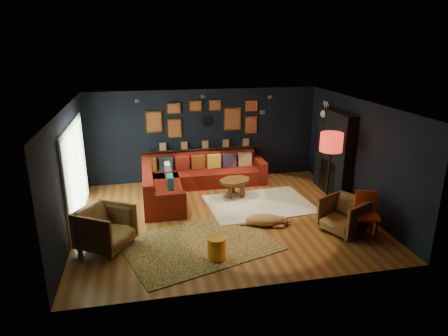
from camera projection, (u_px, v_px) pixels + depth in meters
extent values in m
plane|color=#985829|center=(224.00, 217.00, 9.21)|extent=(6.50, 6.50, 0.00)
plane|color=black|center=(205.00, 135.00, 11.37)|extent=(6.50, 0.00, 6.50)
plane|color=black|center=(260.00, 215.00, 6.25)|extent=(6.50, 0.00, 6.50)
plane|color=black|center=(69.00, 173.00, 8.18)|extent=(0.00, 5.50, 5.50)
plane|color=black|center=(358.00, 155.00, 9.43)|extent=(0.00, 5.50, 5.50)
plane|color=silver|center=(224.00, 105.00, 8.40)|extent=(6.50, 6.50, 0.00)
cube|color=maroon|center=(201.00, 177.00, 11.20)|extent=(3.20, 0.95, 0.42)
cube|color=maroon|center=(199.00, 160.00, 11.40)|extent=(3.20, 0.24, 0.46)
cube|color=maroon|center=(259.00, 170.00, 11.49)|extent=(0.22, 0.95, 0.64)
cube|color=maroon|center=(163.00, 195.00, 9.96)|extent=(0.95, 2.20, 0.42)
cube|color=maroon|center=(147.00, 180.00, 9.76)|extent=(0.24, 2.20, 0.46)
cube|color=maroon|center=(165.00, 207.00, 9.00)|extent=(0.95, 0.22, 0.64)
cube|color=#C7762A|center=(149.00, 165.00, 10.94)|extent=(0.38, 0.14, 0.38)
cube|color=#233F51|center=(166.00, 164.00, 11.03)|extent=(0.38, 0.14, 0.38)
cube|color=maroon|center=(182.00, 163.00, 11.12)|extent=(0.38, 0.14, 0.38)
cube|color=brown|center=(198.00, 162.00, 11.20)|extent=(0.38, 0.14, 0.38)
cube|color=yellow|center=(214.00, 161.00, 11.29)|extent=(0.38, 0.14, 0.38)
cube|color=#3E3355|center=(229.00, 160.00, 11.38)|extent=(0.38, 0.14, 0.38)
cube|color=tan|center=(245.00, 159.00, 11.46)|extent=(0.38, 0.14, 0.38)
cube|color=beige|center=(167.00, 170.00, 10.52)|extent=(0.14, 0.38, 0.38)
cube|color=#512556|center=(169.00, 176.00, 10.05)|extent=(0.14, 0.38, 0.38)
cube|color=#1B6D6B|center=(170.00, 183.00, 9.59)|extent=(0.14, 0.38, 0.38)
cube|color=black|center=(205.00, 149.00, 11.42)|extent=(3.20, 0.12, 0.04)
cube|color=gold|center=(154.00, 122.00, 10.93)|extent=(0.45, 0.03, 0.60)
cube|color=#AC4F31|center=(154.00, 122.00, 10.91)|extent=(0.38, 0.01, 0.51)
cube|color=gold|center=(174.00, 128.00, 11.10)|extent=(0.40, 0.03, 0.55)
cube|color=#AC4F31|center=(175.00, 128.00, 11.08)|extent=(0.34, 0.01, 0.47)
cube|color=gold|center=(174.00, 109.00, 10.93)|extent=(0.38, 0.03, 0.30)
cube|color=#AC4F31|center=(174.00, 109.00, 10.91)|extent=(0.32, 0.01, 0.25)
cube|color=gold|center=(232.00, 119.00, 11.35)|extent=(0.50, 0.03, 0.65)
cube|color=#AC4F31|center=(232.00, 119.00, 11.34)|extent=(0.42, 0.01, 0.55)
cube|color=gold|center=(251.00, 125.00, 11.52)|extent=(0.35, 0.03, 0.50)
cube|color=#AC4F31|center=(251.00, 125.00, 11.50)|extent=(0.30, 0.01, 0.42)
cube|color=gold|center=(251.00, 106.00, 11.35)|extent=(0.35, 0.03, 0.30)
cube|color=#AC4F31|center=(251.00, 106.00, 11.33)|extent=(0.30, 0.01, 0.25)
cube|color=gold|center=(195.00, 106.00, 11.03)|extent=(0.35, 0.03, 0.30)
cube|color=#AC4F31|center=(195.00, 106.00, 11.01)|extent=(0.30, 0.01, 0.25)
cube|color=gold|center=(215.00, 105.00, 11.13)|extent=(0.35, 0.03, 0.30)
cube|color=#AC4F31|center=(215.00, 105.00, 11.11)|extent=(0.30, 0.01, 0.25)
cylinder|color=silver|center=(208.00, 122.00, 11.23)|extent=(0.28, 0.03, 0.28)
cone|color=gold|center=(216.00, 121.00, 11.28)|extent=(0.03, 0.16, 0.03)
cone|color=gold|center=(215.00, 118.00, 11.25)|extent=(0.04, 0.16, 0.04)
cone|color=gold|center=(213.00, 116.00, 11.21)|extent=(0.04, 0.16, 0.04)
cone|color=gold|center=(211.00, 114.00, 11.19)|extent=(0.04, 0.16, 0.04)
cone|color=gold|center=(208.00, 114.00, 11.16)|extent=(0.03, 0.16, 0.03)
cone|color=gold|center=(205.00, 114.00, 11.15)|extent=(0.04, 0.16, 0.04)
cone|color=gold|center=(203.00, 116.00, 11.15)|extent=(0.04, 0.16, 0.04)
cone|color=gold|center=(201.00, 119.00, 11.17)|extent=(0.04, 0.16, 0.04)
cone|color=gold|center=(200.00, 122.00, 11.19)|extent=(0.03, 0.16, 0.03)
cone|color=gold|center=(201.00, 125.00, 11.22)|extent=(0.04, 0.16, 0.04)
cone|color=gold|center=(203.00, 127.00, 11.25)|extent=(0.04, 0.16, 0.04)
cone|color=gold|center=(205.00, 129.00, 11.28)|extent=(0.04, 0.16, 0.04)
cone|color=gold|center=(208.00, 129.00, 11.30)|extent=(0.03, 0.16, 0.03)
cone|color=gold|center=(211.00, 128.00, 11.31)|extent=(0.04, 0.16, 0.04)
cone|color=gold|center=(214.00, 127.00, 11.31)|extent=(0.04, 0.16, 0.04)
cone|color=gold|center=(215.00, 124.00, 11.30)|extent=(0.04, 0.16, 0.04)
cube|color=black|center=(334.00, 153.00, 10.30)|extent=(0.30, 1.60, 2.20)
cube|color=black|center=(330.00, 177.00, 10.49)|extent=(0.20, 0.80, 0.90)
cone|color=white|center=(332.00, 113.00, 10.49)|extent=(0.35, 0.28, 0.28)
sphere|color=white|center=(324.00, 114.00, 10.45)|extent=(0.20, 0.20, 0.20)
cylinder|color=white|center=(326.00, 108.00, 10.34)|extent=(0.02, 0.10, 0.28)
cylinder|color=white|center=(324.00, 107.00, 10.45)|extent=(0.02, 0.10, 0.28)
cube|color=white|center=(76.00, 173.00, 8.81)|extent=(0.04, 2.80, 2.20)
cube|color=#BDE0AB|center=(77.00, 173.00, 8.81)|extent=(0.01, 2.60, 2.00)
cube|color=white|center=(77.00, 173.00, 8.81)|extent=(0.02, 0.06, 2.00)
cylinder|color=black|center=(137.00, 101.00, 9.19)|extent=(0.10, 0.10, 0.06)
cylinder|color=black|center=(203.00, 97.00, 9.87)|extent=(0.10, 0.10, 0.06)
cylinder|color=black|center=(270.00, 97.00, 9.80)|extent=(0.10, 0.10, 0.06)
cylinder|color=black|center=(262.00, 112.00, 7.79)|extent=(0.10, 0.10, 0.06)
cube|color=white|center=(259.00, 204.00, 9.89)|extent=(2.64, 2.01, 0.03)
cube|color=tan|center=(200.00, 244.00, 7.99)|extent=(3.37, 2.83, 0.02)
cylinder|color=brown|center=(230.00, 192.00, 10.16)|extent=(0.11, 0.11, 0.35)
cylinder|color=brown|center=(242.00, 191.00, 10.22)|extent=(0.11, 0.11, 0.35)
cylinder|color=brown|center=(233.00, 186.00, 10.55)|extent=(0.11, 0.11, 0.35)
cylinder|color=#A21B1D|center=(167.00, 196.00, 9.90)|extent=(0.52, 0.52, 0.34)
imported|color=#C27F46|center=(105.00, 226.00, 7.75)|extent=(1.20, 1.22, 0.93)
imported|color=#C27F46|center=(344.00, 214.00, 8.41)|extent=(1.04, 1.06, 0.83)
cylinder|color=gold|center=(217.00, 248.00, 7.42)|extent=(0.35, 0.35, 0.44)
cylinder|color=black|center=(359.00, 229.00, 8.11)|extent=(0.03, 0.03, 0.47)
cylinder|color=black|center=(376.00, 230.00, 8.08)|extent=(0.03, 0.03, 0.47)
cylinder|color=black|center=(356.00, 222.00, 8.43)|extent=(0.03, 0.03, 0.47)
cylinder|color=black|center=(372.00, 223.00, 8.40)|extent=(0.03, 0.03, 0.47)
cube|color=#E84514|center=(367.00, 216.00, 8.18)|extent=(0.56, 0.56, 0.06)
cube|color=#E84514|center=(366.00, 201.00, 8.29)|extent=(0.44, 0.18, 0.45)
cylinder|color=black|center=(326.00, 208.00, 9.64)|extent=(0.32, 0.32, 0.04)
cylinder|color=black|center=(328.00, 178.00, 9.40)|extent=(0.04, 0.04, 1.52)
cylinder|color=red|center=(331.00, 142.00, 9.12)|extent=(0.52, 0.52, 0.43)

